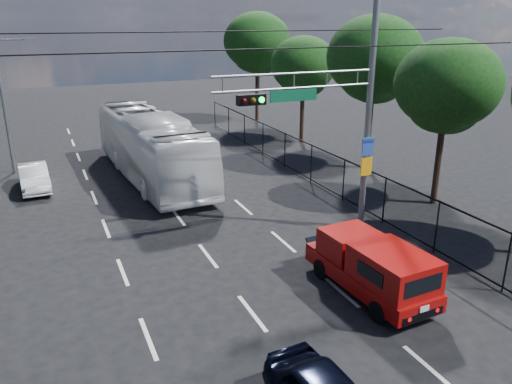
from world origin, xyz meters
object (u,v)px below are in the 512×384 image
red_pickup (372,266)px  white_van (34,177)px  signal_mast (342,99)px  white_bus (151,146)px

red_pickup → white_van: (-9.26, 14.87, -0.33)m
red_pickup → white_van: size_ratio=1.30×
signal_mast → red_pickup: signal_mast is taller
white_bus → white_van: (-5.78, 0.42, -1.10)m
red_pickup → signal_mast: bearing=71.0°
white_bus → red_pickup: bearing=-80.2°
signal_mast → white_bus: 11.75m
signal_mast → red_pickup: (-1.52, -4.42, -4.30)m
signal_mast → white_bus: size_ratio=0.77×
red_pickup → white_van: 17.52m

